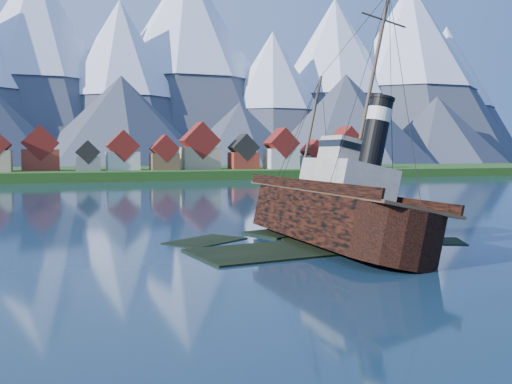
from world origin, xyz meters
name	(u,v)px	position (x,y,z in m)	size (l,w,h in m)	color
ground	(309,246)	(0.00, 0.00, 0.00)	(1400.00, 1400.00, 0.00)	#172F42
shoal	(316,245)	(1.78, 2.15, -0.35)	(31.71, 21.24, 1.14)	black
shore_bank	(124,176)	(0.00, 170.00, 0.00)	(600.00, 80.00, 3.20)	#184614
seawall	(137,181)	(0.00, 132.00, 0.00)	(600.00, 2.50, 2.00)	#3F3D38
town	(27,153)	(-33.12, 152.18, 8.99)	(250.96, 16.69, 17.30)	maroon
mountains	(84,61)	(-0.79, 481.26, 89.34)	(965.00, 340.00, 205.00)	#2D333D
tugboat_wreck	(319,210)	(1.97, 1.81, 3.31)	(7.76, 33.45, 26.50)	black
sailboat_d	(335,186)	(45.67, 84.28, 0.28)	(7.27, 8.48, 12.26)	white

